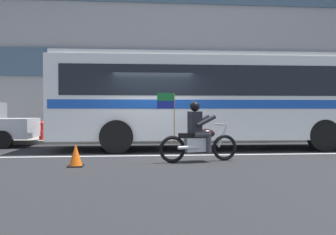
% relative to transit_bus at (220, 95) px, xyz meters
% --- Properties ---
extents(ground_plane, '(60.00, 60.00, 0.00)m').
position_rel_transit_bus_xyz_m(ground_plane, '(-2.40, -1.19, -1.88)').
color(ground_plane, black).
extents(sidewalk_curb, '(28.00, 3.80, 0.15)m').
position_rel_transit_bus_xyz_m(sidewalk_curb, '(-2.40, 3.91, -1.81)').
color(sidewalk_curb, gray).
rests_on(sidewalk_curb, ground_plane).
extents(lane_center_stripe, '(26.60, 0.14, 0.01)m').
position_rel_transit_bus_xyz_m(lane_center_stripe, '(-2.40, -1.79, -1.88)').
color(lane_center_stripe, silver).
rests_on(lane_center_stripe, ground_plane).
extents(office_building_facade, '(28.00, 0.89, 10.66)m').
position_rel_transit_bus_xyz_m(office_building_facade, '(-2.40, 6.19, 3.45)').
color(office_building_facade, gray).
rests_on(office_building_facade, ground_plane).
extents(transit_bus, '(11.46, 2.72, 3.22)m').
position_rel_transit_bus_xyz_m(transit_bus, '(0.00, 0.00, 0.00)').
color(transit_bus, white).
rests_on(transit_bus, ground_plane).
extents(motorcycle_with_rider, '(2.16, 0.75, 1.78)m').
position_rel_transit_bus_xyz_m(motorcycle_with_rider, '(-1.33, -3.13, -1.22)').
color(motorcycle_with_rider, black).
rests_on(motorcycle_with_rider, ground_plane).
extents(fire_hydrant, '(0.22, 0.30, 0.75)m').
position_rel_transit_bus_xyz_m(fire_hydrant, '(-6.71, 2.45, -1.36)').
color(fire_hydrant, red).
rests_on(fire_hydrant, sidewalk_curb).
extents(traffic_cone, '(0.36, 0.36, 0.55)m').
position_rel_transit_bus_xyz_m(traffic_cone, '(-4.36, -3.66, -1.63)').
color(traffic_cone, '#EA590F').
rests_on(traffic_cone, ground_plane).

